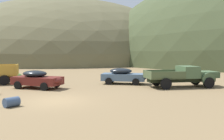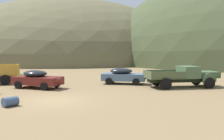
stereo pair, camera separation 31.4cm
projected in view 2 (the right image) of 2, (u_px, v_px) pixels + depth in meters
ground_plane at (55, 101)px, 15.77m from camera, size 300.00×300.00×0.00m
hill_center at (73, 60)px, 88.37m from camera, size 83.39×89.11×41.02m
car_oxblood at (39, 79)px, 21.10m from camera, size 4.79×2.93×1.57m
car_chalk_blue at (125, 76)px, 23.89m from camera, size 4.64×2.39×1.57m
truck_weathered_green at (187, 76)px, 21.85m from camera, size 6.82×3.73×1.89m
oil_drum_spare at (10, 102)px, 14.15m from camera, size 0.95×1.02×0.57m
bush_front_right at (18, 77)px, 28.43m from camera, size 1.34×1.19×0.83m
bush_front_left at (138, 78)px, 27.63m from camera, size 1.20×1.16×0.84m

